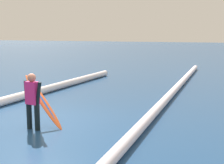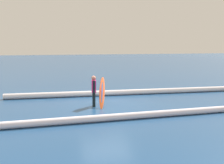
# 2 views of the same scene
# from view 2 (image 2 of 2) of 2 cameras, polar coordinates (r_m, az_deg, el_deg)

# --- Properties ---
(ground_plane) EXTENTS (144.25, 144.25, 0.00)m
(ground_plane) POSITION_cam_2_polar(r_m,az_deg,el_deg) (13.70, -1.02, -4.74)
(ground_plane) COLOR navy
(surfer) EXTENTS (0.26, 0.57, 1.49)m
(surfer) POSITION_cam_2_polar(r_m,az_deg,el_deg) (13.23, -3.79, -1.53)
(surfer) COLOR black
(surfer) RESTS_ON ground_plane
(surfboard) EXTENTS (0.66, 1.43, 1.38)m
(surfboard) POSITION_cam_2_polar(r_m,az_deg,el_deg) (13.28, -2.08, -2.18)
(surfboard) COLOR #E55926
(surfboard) RESTS_ON ground_plane
(wave_crest_foreground) EXTENTS (14.61, 1.36, 0.31)m
(wave_crest_foreground) POSITION_cam_2_polar(r_m,az_deg,el_deg) (16.50, 4.28, -2.08)
(wave_crest_foreground) COLOR white
(wave_crest_foreground) RESTS_ON ground_plane
(wave_crest_midground) EXTENTS (24.06, 0.34, 0.27)m
(wave_crest_midground) POSITION_cam_2_polar(r_m,az_deg,el_deg) (12.03, 14.31, -6.05)
(wave_crest_midground) COLOR white
(wave_crest_midground) RESTS_ON ground_plane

